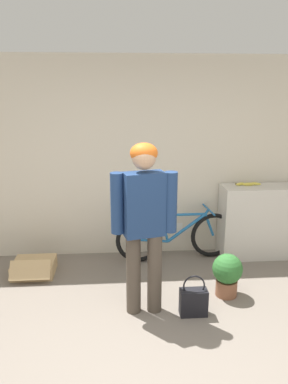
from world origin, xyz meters
TOP-DOWN VIEW (x-y plane):
  - wall_back at (0.00, 2.59)m, footprint 8.00×0.07m
  - side_shelf at (1.59, 2.34)m, footprint 1.05×0.40m
  - person at (-0.05, 1.13)m, footprint 0.63×0.27m
  - bicycle at (0.47, 2.30)m, footprint 1.60×0.46m
  - banana at (1.40, 2.39)m, footprint 0.35×0.09m
  - handbag at (0.44, 1.02)m, footprint 0.27×0.14m
  - cardboard_box at (-1.32, 2.01)m, footprint 0.49×0.51m
  - potted_plant at (0.87, 1.36)m, footprint 0.32×0.32m

SIDE VIEW (x-z plane):
  - cardboard_box at x=-1.32m, z-range -0.04..0.21m
  - handbag at x=0.44m, z-range -0.07..0.36m
  - potted_plant at x=0.87m, z-range 0.03..0.51m
  - bicycle at x=0.47m, z-range -0.02..0.67m
  - side_shelf at x=1.59m, z-range 0.00..0.97m
  - banana at x=1.40m, z-range 0.97..1.01m
  - person at x=-0.05m, z-range 0.16..1.87m
  - wall_back at x=0.00m, z-range 0.00..2.60m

